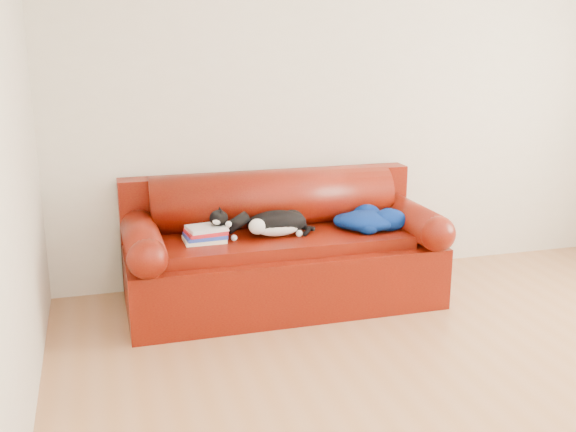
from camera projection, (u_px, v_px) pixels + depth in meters
name	position (u px, v px, depth m)	size (l,w,h in m)	color
ground	(491.00, 393.00, 3.48)	(4.50, 4.50, 0.00)	#97653C
room_shell	(540.00, 63.00, 3.10)	(4.52, 4.02, 2.61)	beige
sofa_base	(282.00, 269.00, 4.62)	(2.10, 0.90, 0.50)	#400202
sofa_back	(273.00, 218.00, 4.76)	(2.10, 1.01, 0.88)	#400202
book_stack	(205.00, 234.00, 4.35)	(0.27, 0.23, 0.10)	silver
cat	(276.00, 224.00, 4.46)	(0.60, 0.31, 0.21)	black
blanket	(369.00, 219.00, 4.64)	(0.48, 0.39, 0.15)	#020F44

